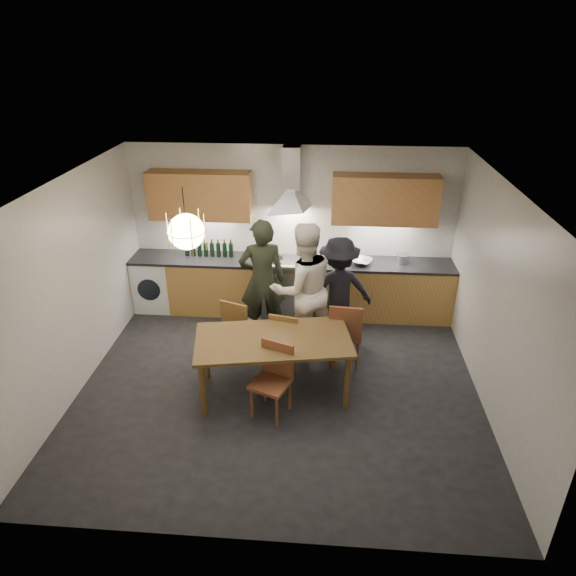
# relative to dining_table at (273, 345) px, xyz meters

# --- Properties ---
(ground) EXTENTS (5.00, 5.00, 0.00)m
(ground) POSITION_rel_dining_table_xyz_m (0.06, 0.13, -0.69)
(ground) COLOR black
(ground) RESTS_ON ground
(room_shell) EXTENTS (5.02, 4.52, 2.61)m
(room_shell) POSITION_rel_dining_table_xyz_m (0.06, 0.13, 1.02)
(room_shell) COLOR white
(room_shell) RESTS_ON ground
(counter_run) EXTENTS (5.00, 0.62, 0.90)m
(counter_run) POSITION_rel_dining_table_xyz_m (0.08, 2.08, -0.24)
(counter_run) COLOR tan
(counter_run) RESTS_ON ground
(range_stove) EXTENTS (0.90, 0.60, 0.92)m
(range_stove) POSITION_rel_dining_table_xyz_m (0.06, 2.08, -0.25)
(range_stove) COLOR silver
(range_stove) RESTS_ON ground
(wall_fixtures) EXTENTS (4.30, 0.54, 1.10)m
(wall_fixtures) POSITION_rel_dining_table_xyz_m (0.06, 2.20, 1.18)
(wall_fixtures) COLOR tan
(wall_fixtures) RESTS_ON ground
(pendant_lamp) EXTENTS (0.43, 0.43, 0.70)m
(pendant_lamp) POSITION_rel_dining_table_xyz_m (-0.94, 0.03, 1.41)
(pendant_lamp) COLOR black
(pendant_lamp) RESTS_ON ground
(dining_table) EXTENTS (1.98, 1.23, 0.78)m
(dining_table) POSITION_rel_dining_table_xyz_m (0.00, 0.00, 0.00)
(dining_table) COLOR brown
(dining_table) RESTS_ON ground
(chair_back_left) EXTENTS (0.51, 0.51, 0.88)m
(chair_back_left) POSITION_rel_dining_table_xyz_m (-0.56, 0.77, -0.19)
(chair_back_left) COLOR brown
(chair_back_left) RESTS_ON ground
(chair_back_mid) EXTENTS (0.46, 0.46, 0.85)m
(chair_back_mid) POSITION_rel_dining_table_xyz_m (0.10, 0.52, -0.20)
(chair_back_mid) COLOR brown
(chair_back_mid) RESTS_ON ground
(chair_back_right) EXTENTS (0.47, 0.47, 0.96)m
(chair_back_right) POSITION_rel_dining_table_xyz_m (0.88, 0.63, -0.14)
(chair_back_right) COLOR brown
(chair_back_right) RESTS_ON ground
(chair_front) EXTENTS (0.53, 0.53, 0.90)m
(chair_front) POSITION_rel_dining_table_xyz_m (0.04, -0.34, -0.18)
(chair_front) COLOR brown
(chair_front) RESTS_ON ground
(person_left) EXTENTS (0.73, 0.55, 1.81)m
(person_left) POSITION_rel_dining_table_xyz_m (-0.30, 1.35, 0.21)
(person_left) COLOR black
(person_left) RESTS_ON ground
(person_mid) EXTENTS (1.13, 1.03, 1.89)m
(person_mid) POSITION_rel_dining_table_xyz_m (0.30, 1.03, 0.25)
(person_mid) COLOR silver
(person_mid) RESTS_ON ground
(person_right) EXTENTS (1.12, 0.80, 1.57)m
(person_right) POSITION_rel_dining_table_xyz_m (0.78, 1.36, 0.09)
(person_right) COLOR black
(person_right) RESTS_ON ground
(mixing_bowl) EXTENTS (0.41, 0.41, 0.08)m
(mixing_bowl) POSITION_rel_dining_table_xyz_m (1.14, 2.03, 0.25)
(mixing_bowl) COLOR silver
(mixing_bowl) RESTS_ON counter_run
(stock_pot) EXTENTS (0.20, 0.20, 0.12)m
(stock_pot) POSITION_rel_dining_table_xyz_m (1.77, 2.13, 0.27)
(stock_pot) COLOR #BCBCC0
(stock_pot) RESTS_ON counter_run
(wine_bottles) EXTENTS (0.77, 0.07, 0.28)m
(wine_bottles) POSITION_rel_dining_table_xyz_m (-1.23, 2.15, 0.35)
(wine_bottles) COLOR black
(wine_bottles) RESTS_ON counter_run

